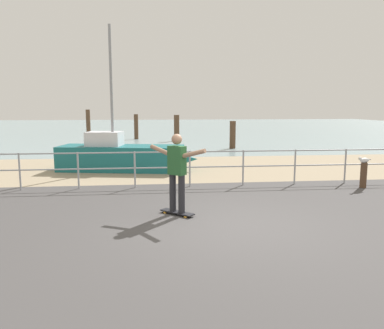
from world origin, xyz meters
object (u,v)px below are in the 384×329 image
Objects in this scene: seagull at (364,160)px; skateboard at (177,212)px; bollard_short at (363,176)px; skateboarder at (177,168)px; sailboat at (126,156)px.

skateboard is at bearing -158.27° from seagull.
bollard_short is at bearing 21.72° from skateboard.
skateboarder is at bearing -158.28° from bollard_short.
seagull is (5.39, 2.15, 0.74)m from skateboard.
sailboat is 7.80m from seagull.
skateboard is 0.95m from skateboarder.
bollard_short is at bearing -28.63° from sailboat.
sailboat is at bearing 151.37° from bollard_short.
bollard_short is at bearing 20.72° from seagull.
sailboat reaches higher than seagull.
sailboat is 10.77× the size of seagull.
skateboarder is 2.25× the size of bollard_short.
bollard_short is (5.41, 2.15, 0.30)m from skateboard.
seagull reaches higher than skateboard.
sailboat is 7.05× the size of skateboard.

